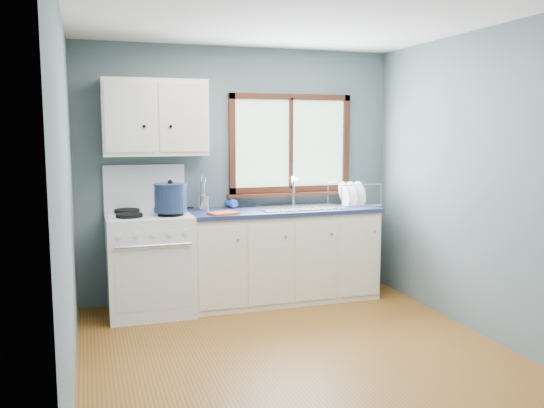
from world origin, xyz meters
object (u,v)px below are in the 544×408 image
object	(u,v)px
gas_range	(150,261)
base_cabinets	(283,259)
skillet	(169,209)
dish_rack	(353,199)
sink	(300,214)
utensil_crock	(204,202)
thermos	(202,196)
stockpot	(171,198)

from	to	relation	value
gas_range	base_cabinets	distance (m)	1.31
skillet	dish_rack	xyz separation A→B (m)	(1.92, 0.22, 0.00)
sink	utensil_crock	distance (m)	0.96
base_cabinets	thermos	size ratio (longest dim) A/B	6.86
gas_range	utensil_crock	size ratio (longest dim) A/B	3.92
dish_rack	stockpot	bearing A→B (deg)	-173.86
gas_range	dish_rack	bearing A→B (deg)	2.08
base_cabinets	utensil_crock	bearing A→B (deg)	168.77
sink	utensil_crock	world-z (taller)	utensil_crock
base_cabinets	stockpot	size ratio (longest dim) A/B	5.40
base_cabinets	gas_range	bearing A→B (deg)	-179.18
sink	thermos	size ratio (longest dim) A/B	3.12
base_cabinets	skillet	xyz separation A→B (m)	(-1.13, -0.16, 0.57)
gas_range	stockpot	xyz separation A→B (m)	(0.18, -0.16, 0.60)
base_cabinets	skillet	bearing A→B (deg)	-172.03
dish_rack	thermos	bearing A→B (deg)	174.18
skillet	thermos	size ratio (longest dim) A/B	1.36
stockpot	dish_rack	distance (m)	1.93
thermos	dish_rack	bearing A→B (deg)	-4.81
base_cabinets	skillet	world-z (taller)	skillet
base_cabinets	stockpot	distance (m)	1.33
sink	skillet	size ratio (longest dim) A/B	2.29
stockpot	gas_range	bearing A→B (deg)	137.85
utensil_crock	dish_rack	size ratio (longest dim) A/B	0.74
gas_range	base_cabinets	size ratio (longest dim) A/B	0.74
base_cabinets	utensil_crock	distance (m)	0.97
stockpot	dish_rack	size ratio (longest dim) A/B	0.73
skillet	utensil_crock	bearing A→B (deg)	25.84
stockpot	thermos	world-z (taller)	stockpot
utensil_crock	dish_rack	world-z (taller)	utensil_crock
skillet	thermos	world-z (taller)	thermos
sink	thermos	distance (m)	0.99
base_cabinets	thermos	distance (m)	1.02
gas_range	stockpot	size ratio (longest dim) A/B	3.97
dish_rack	gas_range	bearing A→B (deg)	-178.93
skillet	utensil_crock	size ratio (longest dim) A/B	1.06
base_cabinets	utensil_crock	world-z (taller)	utensil_crock
skillet	dish_rack	world-z (taller)	dish_rack
base_cabinets	dish_rack	size ratio (longest dim) A/B	3.94
utensil_crock	thermos	size ratio (longest dim) A/B	1.29
gas_range	base_cabinets	world-z (taller)	gas_range
gas_range	base_cabinets	xyz separation A→B (m)	(1.31, 0.02, -0.08)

